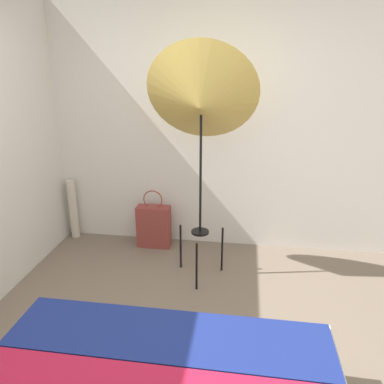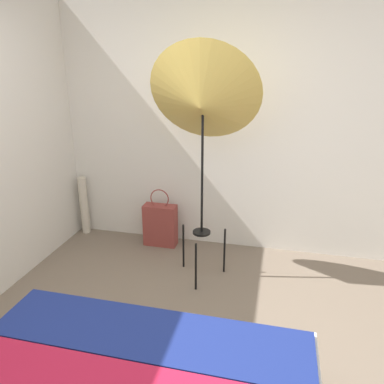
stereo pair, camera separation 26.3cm
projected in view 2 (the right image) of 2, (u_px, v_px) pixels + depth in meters
The scene contains 5 objects.
wall_back at pixel (217, 128), 3.85m from camera, with size 8.00×0.05×2.60m.
wall_side_left at pixel (2, 142), 3.21m from camera, with size 0.05×8.00×2.60m.
photo_umbrella at pixel (203, 101), 3.06m from camera, with size 0.96×0.66×2.12m.
tote_bag at pixel (160, 225), 4.14m from camera, with size 0.36×0.16×0.66m.
paper_roll at pixel (84, 205), 4.41m from camera, with size 0.10×0.10×0.69m.
Camera 2 is at (0.64, -1.70, 1.97)m, focal length 35.00 mm.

